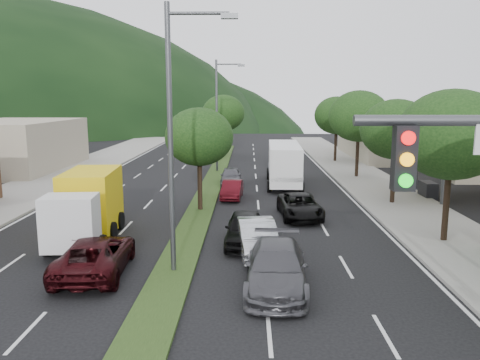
{
  "coord_description": "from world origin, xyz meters",
  "views": [
    {
      "loc": [
        2.9,
        -9.17,
        6.66
      ],
      "look_at": [
        2.45,
        14.36,
        2.53
      ],
      "focal_mm": 35.0,
      "sensor_mm": 36.0,
      "label": 1
    }
  ],
  "objects_px": {
    "tree_r_c": "(396,130)",
    "sedan_silver": "(257,237)",
    "streetlight_near": "(176,128)",
    "car_queue_e": "(231,176)",
    "tree_r_b": "(452,135)",
    "motorhome": "(284,163)",
    "car_queue_b": "(276,267)",
    "car_queue_a": "(245,229)",
    "tree_r_d": "(359,116)",
    "car_queue_d": "(300,206)",
    "streetlight_mid": "(219,110)",
    "suv_maroon": "(95,255)",
    "box_truck": "(88,208)",
    "tree_med_far": "(223,113)",
    "tree_r_e": "(336,115)",
    "car_queue_c": "(232,190)",
    "tree_med_near": "(199,137)"
  },
  "relations": [
    {
      "from": "tree_med_far",
      "to": "car_queue_e",
      "type": "distance_m",
      "value": 17.99
    },
    {
      "from": "tree_r_b",
      "to": "car_queue_b",
      "type": "relative_size",
      "value": 1.33
    },
    {
      "from": "tree_r_e",
      "to": "tree_r_d",
      "type": "bearing_deg",
      "value": -90.0
    },
    {
      "from": "car_queue_a",
      "to": "tree_r_d",
      "type": "bearing_deg",
      "value": 64.92
    },
    {
      "from": "car_queue_b",
      "to": "car_queue_d",
      "type": "relative_size",
      "value": 1.11
    },
    {
      "from": "car_queue_b",
      "to": "car_queue_e",
      "type": "distance_m",
      "value": 20.14
    },
    {
      "from": "tree_r_d",
      "to": "car_queue_b",
      "type": "bearing_deg",
      "value": -109.12
    },
    {
      "from": "car_queue_d",
      "to": "box_truck",
      "type": "xyz_separation_m",
      "value": [
        -10.52,
        -4.29,
        0.86
      ]
    },
    {
      "from": "streetlight_near",
      "to": "car_queue_d",
      "type": "xyz_separation_m",
      "value": [
        5.58,
        8.6,
        -4.93
      ]
    },
    {
      "from": "tree_r_d",
      "to": "streetlight_mid",
      "type": "bearing_deg",
      "value": 165.73
    },
    {
      "from": "tree_r_b",
      "to": "car_queue_d",
      "type": "distance_m",
      "value": 8.88
    },
    {
      "from": "tree_med_far",
      "to": "streetlight_near",
      "type": "distance_m",
      "value": 36.01
    },
    {
      "from": "tree_r_c",
      "to": "car_queue_a",
      "type": "xyz_separation_m",
      "value": [
        -9.27,
        -8.4,
        -4.01
      ]
    },
    {
      "from": "streetlight_near",
      "to": "car_queue_a",
      "type": "height_order",
      "value": "streetlight_near"
    },
    {
      "from": "tree_r_c",
      "to": "car_queue_b",
      "type": "distance_m",
      "value": 16.16
    },
    {
      "from": "streetlight_mid",
      "to": "car_queue_c",
      "type": "xyz_separation_m",
      "value": [
        1.57,
        -11.4,
        -4.98
      ]
    },
    {
      "from": "tree_r_c",
      "to": "car_queue_c",
      "type": "height_order",
      "value": "tree_r_c"
    },
    {
      "from": "tree_r_b",
      "to": "streetlight_mid",
      "type": "distance_m",
      "value": 24.09
    },
    {
      "from": "tree_r_e",
      "to": "tree_med_far",
      "type": "bearing_deg",
      "value": 161.57
    },
    {
      "from": "tree_r_c",
      "to": "car_queue_a",
      "type": "bearing_deg",
      "value": -137.82
    },
    {
      "from": "tree_med_near",
      "to": "streetlight_mid",
      "type": "height_order",
      "value": "streetlight_mid"
    },
    {
      "from": "streetlight_near",
      "to": "car_queue_e",
      "type": "distance_m",
      "value": 19.28
    },
    {
      "from": "streetlight_mid",
      "to": "car_queue_d",
      "type": "xyz_separation_m",
      "value": [
        5.58,
        -16.4,
        -4.93
      ]
    },
    {
      "from": "tree_med_near",
      "to": "car_queue_c",
      "type": "height_order",
      "value": "tree_med_near"
    },
    {
      "from": "tree_r_d",
      "to": "suv_maroon",
      "type": "distance_m",
      "value": 27.07
    },
    {
      "from": "streetlight_mid",
      "to": "suv_maroon",
      "type": "relative_size",
      "value": 1.93
    },
    {
      "from": "streetlight_near",
      "to": "box_truck",
      "type": "relative_size",
      "value": 1.5
    },
    {
      "from": "tree_r_c",
      "to": "tree_med_near",
      "type": "bearing_deg",
      "value": -170.54
    },
    {
      "from": "tree_r_c",
      "to": "sedan_silver",
      "type": "relative_size",
      "value": 1.45
    },
    {
      "from": "tree_med_near",
      "to": "tree_med_far",
      "type": "bearing_deg",
      "value": 90.0
    },
    {
      "from": "tree_r_b",
      "to": "tree_med_near",
      "type": "distance_m",
      "value": 13.43
    },
    {
      "from": "tree_med_far",
      "to": "sedan_silver",
      "type": "relative_size",
      "value": 1.56
    },
    {
      "from": "tree_r_c",
      "to": "car_queue_b",
      "type": "relative_size",
      "value": 1.24
    },
    {
      "from": "sedan_silver",
      "to": "suv_maroon",
      "type": "xyz_separation_m",
      "value": [
        -6.25,
        -2.37,
        -0.02
      ]
    },
    {
      "from": "tree_r_b",
      "to": "car_queue_c",
      "type": "relative_size",
      "value": 1.9
    },
    {
      "from": "tree_r_d",
      "to": "box_truck",
      "type": "distance_m",
      "value": 24.63
    },
    {
      "from": "tree_r_e",
      "to": "box_truck",
      "type": "bearing_deg",
      "value": -121.14
    },
    {
      "from": "streetlight_near",
      "to": "car_queue_d",
      "type": "distance_m",
      "value": 11.37
    },
    {
      "from": "tree_med_far",
      "to": "box_truck",
      "type": "distance_m",
      "value": 32.23
    },
    {
      "from": "tree_med_far",
      "to": "suv_maroon",
      "type": "bearing_deg",
      "value": -94.72
    },
    {
      "from": "car_queue_b",
      "to": "tree_r_c",
      "type": "bearing_deg",
      "value": 62.31
    },
    {
      "from": "tree_r_b",
      "to": "motorhome",
      "type": "xyz_separation_m",
      "value": [
        -6.37,
        14.73,
        -3.35
      ]
    },
    {
      "from": "tree_r_b",
      "to": "tree_r_c",
      "type": "relative_size",
      "value": 1.07
    },
    {
      "from": "tree_r_e",
      "to": "car_queue_c",
      "type": "xyz_separation_m",
      "value": [
        -10.22,
        -18.4,
        -4.29
      ]
    },
    {
      "from": "tree_r_b",
      "to": "tree_r_e",
      "type": "xyz_separation_m",
      "value": [
        0.0,
        28.0,
        -0.14
      ]
    },
    {
      "from": "tree_med_near",
      "to": "tree_r_e",
      "type": "bearing_deg",
      "value": 61.39
    },
    {
      "from": "tree_r_c",
      "to": "motorhome",
      "type": "relative_size",
      "value": 0.78
    },
    {
      "from": "tree_r_e",
      "to": "car_queue_a",
      "type": "bearing_deg",
      "value": -108.08
    },
    {
      "from": "car_queue_a",
      "to": "tree_med_far",
      "type": "bearing_deg",
      "value": 96.47
    },
    {
      "from": "streetlight_near",
      "to": "sedan_silver",
      "type": "distance_m",
      "value": 6.16
    }
  ]
}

